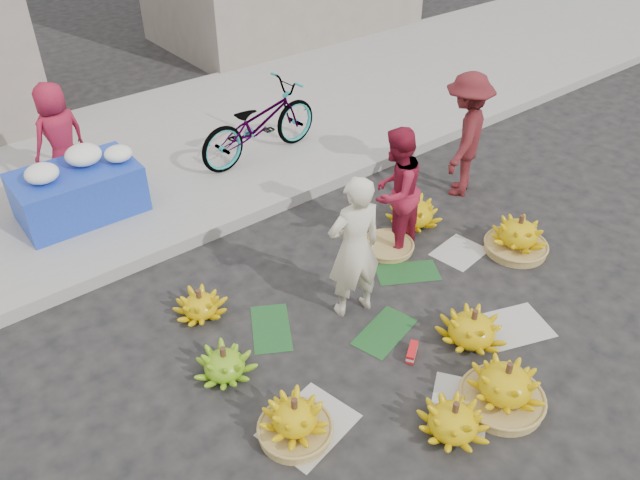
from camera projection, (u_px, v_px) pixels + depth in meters
ground at (378, 316)px, 5.98m from camera, size 80.00×80.00×0.00m
curb at (251, 212)px, 7.34m from camera, size 40.00×0.25×0.15m
sidewalk at (168, 149)px, 8.69m from camera, size 40.00×4.00×0.12m
newspaper_scatter at (440, 364)px, 5.47m from camera, size 3.20×1.80×0.00m
banana_leaves at (356, 309)px, 6.06m from camera, size 2.00×1.00×0.00m
banana_bunch_0 at (295, 420)px, 4.77m from camera, size 0.65×0.65×0.41m
banana_bunch_1 at (453, 420)px, 4.80m from camera, size 0.70×0.70×0.34m
banana_bunch_2 at (505, 387)px, 5.01m from camera, size 0.68×0.68×0.46m
banana_bunch_3 at (472, 328)px, 5.61m from camera, size 0.64×0.64×0.37m
banana_bunch_4 at (518, 236)px, 6.73m from camera, size 0.67×0.67×0.46m
banana_bunch_5 at (414, 211)px, 7.18m from camera, size 0.71×0.71×0.38m
banana_bunch_6 at (224, 364)px, 5.30m from camera, size 0.49×0.49×0.32m
banana_bunch_7 at (200, 305)px, 5.93m from camera, size 0.55×0.55×0.30m
basket_spare at (387, 246)px, 6.85m from camera, size 0.64×0.64×0.06m
incense_stack at (412, 352)px, 5.52m from camera, size 0.22×0.18×0.09m
vendor_cream at (354, 248)px, 5.64m from camera, size 0.60×0.46×1.47m
vendor_red at (395, 191)px, 6.51m from camera, size 0.82×0.72×1.41m
man_striped at (465, 135)px, 7.45m from camera, size 1.15×0.99×1.54m
flower_table at (78, 189)px, 7.06m from camera, size 1.36×0.86×0.78m
grey_bucket at (42, 222)px, 6.81m from camera, size 0.27×0.27×0.31m
flower_vendor at (59, 137)px, 7.37m from camera, size 0.73×0.57×1.33m
bicycle at (259, 123)px, 8.12m from camera, size 0.77×1.87×0.96m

